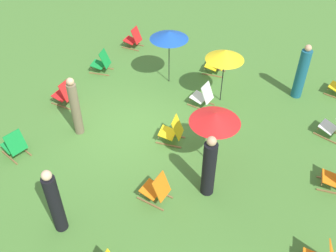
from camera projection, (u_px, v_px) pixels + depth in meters
The scene contains 17 objects.
ground_plane at pixel (132, 128), 11.37m from camera, with size 40.00×40.00×0.00m, color #477A33.
deckchair_1 at pixel (334, 127), 10.85m from camera, with size 0.68×0.87×0.83m.
deckchair_3 at pixel (65, 94), 12.07m from camera, with size 0.50×0.77×0.83m.
deckchair_6 at pixel (173, 131), 10.69m from camera, with size 0.57×0.82×0.83m.
deckchair_8 at pixel (102, 63), 13.54m from camera, with size 0.61×0.83×0.83m.
deckchair_9 at pixel (203, 96), 11.98m from camera, with size 0.58×0.82×0.83m.
deckchair_10 at pixel (216, 64), 13.46m from camera, with size 0.55×0.80×0.83m.
deckchair_12 at pixel (14, 145), 10.26m from camera, with size 0.67×0.86×0.83m.
deckchair_13 at pixel (134, 39), 14.92m from camera, with size 0.49×0.77×0.83m.
deckchair_14 at pixel (157, 189), 9.08m from camera, with size 0.55×0.81×0.83m.
umbrella_0 at pixel (225, 55), 11.37m from camera, with size 1.19×1.19×1.83m.
umbrella_1 at pixel (169, 35), 12.16m from camera, with size 1.27×1.27×1.89m.
umbrella_2 at pixel (215, 118), 9.24m from camera, with size 1.29×1.29×1.72m.
person_0 at pixel (55, 202), 8.13m from camera, with size 0.40×0.40×1.85m.
person_1 at pixel (75, 107), 10.65m from camera, with size 0.32×0.32×1.88m.
person_2 at pixel (209, 167), 8.96m from camera, with size 0.37×0.37×1.82m.
person_3 at pixel (302, 73), 12.07m from camera, with size 0.42×0.42×1.88m.
Camera 1 is at (7.38, 4.63, 7.40)m, focal length 40.53 mm.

